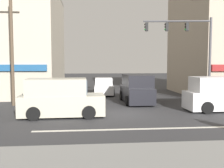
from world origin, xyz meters
TOP-DOWN VIEW (x-y plane):
  - ground_plane at (0.00, 0.00)m, footprint 120.00×120.00m
  - lane_marking_stripe at (0.00, -3.50)m, footprint 9.00×0.24m
  - utility_pole_near_left at (-7.21, 3.74)m, footprint 1.40×0.22m
  - utility_pole_far_right at (7.41, 7.09)m, footprint 1.40×0.22m
  - traffic_light_mast at (5.44, 3.44)m, footprint 4.86×0.81m
  - van_waiting_far at (-3.54, -0.35)m, footprint 4.65×2.13m
  - van_crossing_center at (1.58, 4.29)m, footprint 2.08×4.62m
  - sedan_crossing_rightbound at (-0.54, 9.59)m, footprint 2.03×4.18m
  - van_parked_curbside at (6.22, 0.52)m, footprint 4.61×2.06m

SIDE VIEW (x-z plane):
  - ground_plane at x=0.00m, z-range 0.00..0.00m
  - lane_marking_stripe at x=0.00m, z-range 0.00..0.01m
  - sedan_crossing_rightbound at x=-0.54m, z-range -0.08..1.50m
  - van_waiting_far at x=-3.54m, z-range -0.05..2.06m
  - van_crossing_center at x=1.58m, z-range -0.05..2.06m
  - van_parked_curbside at x=6.22m, z-range -0.05..2.06m
  - utility_pole_near_left at x=-7.21m, z-range 0.15..8.12m
  - traffic_light_mast at x=5.44m, z-range 1.20..7.40m
  - utility_pole_far_right at x=7.41m, z-range 0.15..8.93m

